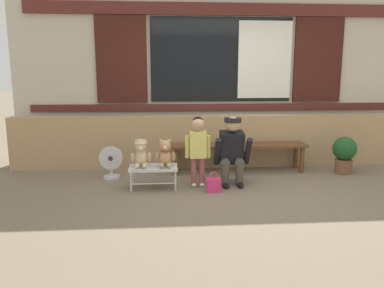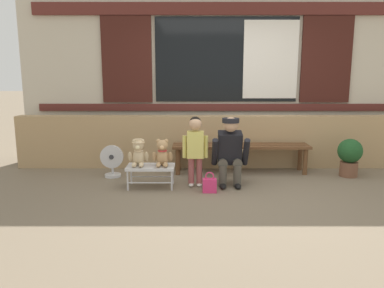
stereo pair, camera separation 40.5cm
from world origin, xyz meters
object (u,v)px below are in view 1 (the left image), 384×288
(teddy_bear_with_hat, at_px, (141,154))
(child_standing, at_px, (198,144))
(small_display_bench, at_px, (153,169))
(handbag_on_ground, at_px, (214,185))
(floor_fan, at_px, (111,163))
(adult_crouching, at_px, (232,150))
(potted_plant, at_px, (344,153))
(wooden_bench_long, at_px, (239,148))
(teddy_bear_plain, at_px, (165,154))

(teddy_bear_with_hat, xyz_separation_m, child_standing, (0.76, 0.04, 0.12))
(teddy_bear_with_hat, bearing_deg, small_display_bench, -0.77)
(handbag_on_ground, xyz_separation_m, floor_fan, (-1.42, 0.74, 0.14))
(small_display_bench, distance_m, handbag_on_ground, 0.83)
(small_display_bench, distance_m, child_standing, 0.69)
(child_standing, relative_size, adult_crouching, 1.01)
(handbag_on_ground, height_order, floor_fan, floor_fan)
(child_standing, xyz_separation_m, adult_crouching, (0.48, 0.06, -0.11))
(potted_plant, distance_m, floor_fan, 3.54)
(wooden_bench_long, distance_m, child_standing, 1.05)
(teddy_bear_with_hat, distance_m, child_standing, 0.77)
(handbag_on_ground, bearing_deg, small_display_bench, 164.18)
(child_standing, bearing_deg, teddy_bear_plain, -174.10)
(teddy_bear_with_hat, relative_size, potted_plant, 0.64)
(small_display_bench, bearing_deg, potted_plant, 10.72)
(teddy_bear_plain, bearing_deg, child_standing, 5.90)
(handbag_on_ground, bearing_deg, potted_plant, 20.00)
(teddy_bear_plain, bearing_deg, adult_crouching, 6.60)
(adult_crouching, xyz_separation_m, handbag_on_ground, (-0.30, -0.33, -0.38))
(teddy_bear_with_hat, bearing_deg, potted_plant, 10.14)
(small_display_bench, xyz_separation_m, handbag_on_ground, (0.79, -0.22, -0.17))
(child_standing, relative_size, potted_plant, 1.68)
(small_display_bench, relative_size, potted_plant, 1.12)
(teddy_bear_plain, height_order, potted_plant, teddy_bear_plain)
(teddy_bear_with_hat, bearing_deg, adult_crouching, 4.88)
(small_display_bench, relative_size, adult_crouching, 0.67)
(wooden_bench_long, xyz_separation_m, handbag_on_ground, (-0.53, -1.01, -0.28))
(adult_crouching, bearing_deg, teddy_bear_with_hat, -175.12)
(floor_fan, bearing_deg, adult_crouching, -13.43)
(adult_crouching, height_order, handbag_on_ground, adult_crouching)
(wooden_bench_long, distance_m, potted_plant, 1.62)
(wooden_bench_long, relative_size, floor_fan, 4.37)
(adult_crouching, relative_size, floor_fan, 1.98)
(wooden_bench_long, distance_m, handbag_on_ground, 1.17)
(handbag_on_ground, xyz_separation_m, potted_plant, (2.12, 0.77, 0.23))
(small_display_bench, relative_size, handbag_on_ground, 2.35)
(small_display_bench, bearing_deg, wooden_bench_long, 30.87)
(wooden_bench_long, distance_m, teddy_bear_with_hat, 1.67)
(handbag_on_ground, bearing_deg, teddy_bear_plain, 160.30)
(teddy_bear_with_hat, relative_size, floor_fan, 0.76)
(floor_fan, bearing_deg, handbag_on_ground, -27.59)
(teddy_bear_with_hat, distance_m, adult_crouching, 1.25)
(adult_crouching, bearing_deg, small_display_bench, -174.29)
(child_standing, bearing_deg, handbag_on_ground, -55.72)
(teddy_bear_plain, relative_size, child_standing, 0.38)
(child_standing, height_order, floor_fan, child_standing)
(small_display_bench, height_order, potted_plant, potted_plant)
(wooden_bench_long, height_order, floor_fan, floor_fan)
(child_standing, distance_m, floor_fan, 1.37)
(wooden_bench_long, xyz_separation_m, small_display_bench, (-1.31, -0.78, -0.11))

